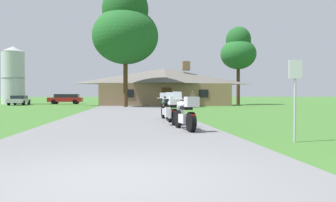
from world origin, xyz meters
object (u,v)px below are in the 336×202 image
at_px(bystander_tan_shirt_near_lodge, 192,98).
at_px(tree_by_lodge_front, 125,28).
at_px(motorcycle_green_farthest_in_row, 166,108).
at_px(metal_signpost_roadside, 295,90).
at_px(parked_red_suv_far_left, 66,99).
at_px(motorcycle_silver_nearest_to_camera, 186,113).
at_px(motorcycle_silver_second_in_row, 173,111).
at_px(tree_right_of_lodge, 238,50).
at_px(metal_silo_distant, 13,75).
at_px(parked_silver_sedan_far_left, 19,100).

height_order(bystander_tan_shirt_near_lodge, tree_by_lodge_front, tree_by_lodge_front).
bearing_deg(bystander_tan_shirt_near_lodge, motorcycle_green_farthest_in_row, 104.12).
xyz_separation_m(motorcycle_green_farthest_in_row, metal_signpost_roadside, (2.57, -7.50, 0.73)).
bearing_deg(parked_red_suv_far_left, bystander_tan_shirt_near_lodge, -130.46).
bearing_deg(motorcycle_silver_nearest_to_camera, motorcycle_green_farthest_in_row, 82.82).
bearing_deg(parked_red_suv_far_left, motorcycle_silver_second_in_row, -163.28).
xyz_separation_m(tree_by_lodge_front, parked_red_suv_far_left, (-8.51, 13.63, -7.21)).
xyz_separation_m(motorcycle_silver_nearest_to_camera, motorcycle_green_farthest_in_row, (-0.13, 4.84, 0.00)).
bearing_deg(tree_right_of_lodge, metal_silo_distant, 169.77).
xyz_separation_m(metal_signpost_roadside, metal_silo_distant, (-20.42, 39.34, 2.63)).
bearing_deg(bystander_tan_shirt_near_lodge, tree_right_of_lodge, -106.16).
relative_size(metal_signpost_roadside, parked_silver_sedan_far_left, 0.50).
xyz_separation_m(motorcycle_green_farthest_in_row, bystander_tan_shirt_near_lodge, (4.77, 18.76, 0.33)).
height_order(bystander_tan_shirt_near_lodge, parked_silver_sedan_far_left, bystander_tan_shirt_near_lodge).
relative_size(motorcycle_green_farthest_in_row, bystander_tan_shirt_near_lodge, 1.24).
bearing_deg(metal_signpost_roadside, motorcycle_green_farthest_in_row, 108.95).
distance_m(motorcycle_green_farthest_in_row, metal_silo_distant, 36.66).
bearing_deg(metal_signpost_roadside, parked_silver_sedan_far_left, 117.56).
bearing_deg(parked_silver_sedan_far_left, motorcycle_green_farthest_in_row, -63.60).
bearing_deg(tree_right_of_lodge, bystander_tan_shirt_near_lodge, -134.53).
xyz_separation_m(motorcycle_silver_nearest_to_camera, metal_signpost_roadside, (2.44, -2.66, 0.73)).
height_order(bystander_tan_shirt_near_lodge, metal_signpost_roadside, metal_signpost_roadside).
relative_size(motorcycle_silver_second_in_row, motorcycle_green_farthest_in_row, 1.00).
height_order(motorcycle_silver_second_in_row, bystander_tan_shirt_near_lodge, bystander_tan_shirt_near_lodge).
bearing_deg(motorcycle_green_farthest_in_row, tree_right_of_lodge, 60.70).
distance_m(motorcycle_silver_second_in_row, tree_right_of_lodge, 32.07).
distance_m(metal_silo_distant, parked_red_suv_far_left, 7.78).
height_order(metal_signpost_roadside, metal_silo_distant, metal_silo_distant).
xyz_separation_m(motorcycle_silver_nearest_to_camera, bystander_tan_shirt_near_lodge, (4.64, 23.60, 0.33)).
xyz_separation_m(motorcycle_silver_second_in_row, bystander_tan_shirt_near_lodge, (4.76, 21.25, 0.34)).
relative_size(metal_signpost_roadside, parked_red_suv_far_left, 0.46).
relative_size(motorcycle_silver_nearest_to_camera, bystander_tan_shirt_near_lodge, 1.23).
distance_m(tree_by_lodge_front, parked_red_suv_far_left, 17.61).
height_order(motorcycle_green_farthest_in_row, metal_signpost_roadside, metal_signpost_roadside).
relative_size(motorcycle_silver_nearest_to_camera, parked_red_suv_far_left, 0.45).
relative_size(tree_right_of_lodge, parked_silver_sedan_far_left, 2.38).
relative_size(bystander_tan_shirt_near_lodge, tree_right_of_lodge, 0.16).
bearing_deg(bystander_tan_shirt_near_lodge, metal_silo_distant, -1.68).
height_order(bystander_tan_shirt_near_lodge, parked_red_suv_far_left, bystander_tan_shirt_near_lodge).
height_order(motorcycle_silver_second_in_row, metal_silo_distant, metal_silo_distant).
bearing_deg(parked_red_suv_far_left, metal_silo_distant, 87.59).
bearing_deg(parked_red_suv_far_left, tree_right_of_lodge, -103.58).
xyz_separation_m(metal_signpost_roadside, parked_silver_sedan_far_left, (-18.22, 34.92, -0.71)).
bearing_deg(bystander_tan_shirt_near_lodge, parked_silver_sedan_far_left, 5.39).
bearing_deg(motorcycle_silver_second_in_row, motorcycle_green_farthest_in_row, 89.37).
height_order(motorcycle_silver_second_in_row, tree_right_of_lodge, tree_right_of_lodge).
distance_m(bystander_tan_shirt_near_lodge, tree_by_lodge_front, 9.97).
bearing_deg(parked_silver_sedan_far_left, metal_silo_distant, 113.07).
relative_size(parked_red_suv_far_left, parked_silver_sedan_far_left, 1.08).
xyz_separation_m(motorcycle_green_farthest_in_row, tree_right_of_lodge, (12.29, 26.41, 6.53)).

